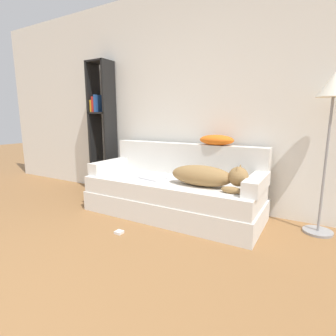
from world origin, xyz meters
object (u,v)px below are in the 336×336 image
object	(u,v)px
dog	(207,176)
bookshelf	(102,123)
throw_pillow	(217,140)
power_adapter	(119,232)
floor_lamp	(333,101)
couch	(172,197)
laptop	(153,178)

from	to	relation	value
dog	bookshelf	distance (m)	1.99
throw_pillow	dog	bearing A→B (deg)	-80.74
throw_pillow	power_adapter	bearing A→B (deg)	-119.19
bookshelf	power_adapter	size ratio (longest dim) A/B	26.03
bookshelf	floor_lamp	bearing A→B (deg)	-1.43
bookshelf	floor_lamp	size ratio (longest dim) A/B	1.26
bookshelf	power_adapter	distance (m)	1.92
dog	floor_lamp	distance (m)	1.32
floor_lamp	power_adapter	world-z (taller)	floor_lamp
throw_pillow	bookshelf	bearing A→B (deg)	179.52
couch	dog	size ratio (longest dim) A/B	2.50
laptop	bookshelf	distance (m)	1.41
couch	laptop	distance (m)	0.32
throw_pillow	couch	bearing A→B (deg)	-139.76
throw_pillow	floor_lamp	distance (m)	1.17
dog	throw_pillow	xyz separation A→B (m)	(-0.07, 0.44, 0.33)
laptop	power_adapter	xyz separation A→B (m)	(0.01, -0.63, -0.42)
couch	laptop	size ratio (longest dim) A/B	6.40
laptop	floor_lamp	size ratio (longest dim) A/B	0.21
throw_pillow	bookshelf	distance (m)	1.81
couch	floor_lamp	xyz separation A→B (m)	(1.50, 0.28, 1.06)
floor_lamp	power_adapter	bearing A→B (deg)	-149.36
bookshelf	floor_lamp	world-z (taller)	bookshelf
floor_lamp	throw_pillow	bearing A→B (deg)	177.04
power_adapter	floor_lamp	bearing A→B (deg)	30.64
laptop	floor_lamp	distance (m)	1.94
laptop	bookshelf	xyz separation A→B (m)	(-1.19, 0.44, 0.62)
bookshelf	floor_lamp	distance (m)	2.91
couch	dog	bearing A→B (deg)	-11.88
dog	floor_lamp	bearing A→B (deg)	20.19
floor_lamp	power_adapter	xyz separation A→B (m)	(-1.69, -1.00, -1.26)
couch	throw_pillow	xyz separation A→B (m)	(0.40, 0.34, 0.66)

